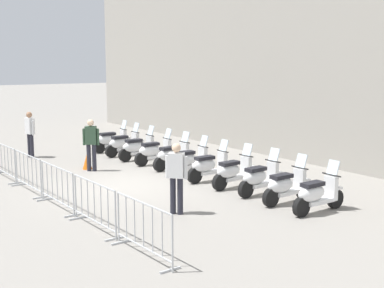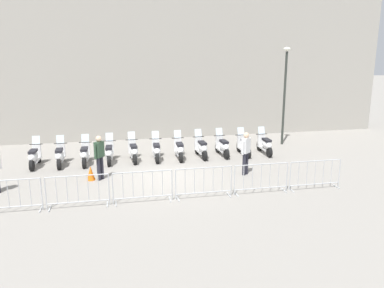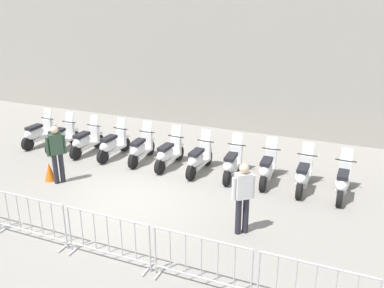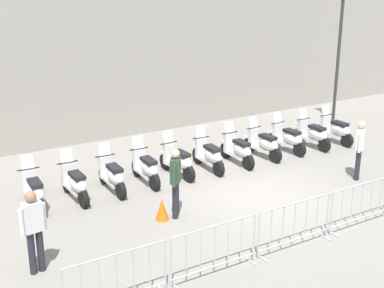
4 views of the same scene
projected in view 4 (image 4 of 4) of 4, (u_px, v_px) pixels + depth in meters
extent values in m
plane|color=gray|center=(260.00, 198.00, 13.85)|extent=(120.00, 120.00, 0.00)
cylinder|color=black|center=(29.00, 190.00, 13.79)|extent=(0.18, 0.49, 0.48)
cylinder|color=black|center=(40.00, 207.00, 12.75)|extent=(0.18, 0.49, 0.48)
cube|color=white|center=(34.00, 197.00, 13.26)|extent=(0.36, 0.89, 0.10)
ellipsoid|color=white|center=(36.00, 192.00, 12.95)|extent=(0.44, 0.87, 0.40)
cube|color=black|center=(35.00, 183.00, 12.91)|extent=(0.34, 0.62, 0.10)
cube|color=white|center=(29.00, 181.00, 13.54)|extent=(0.35, 0.17, 0.60)
cylinder|color=black|center=(28.00, 169.00, 13.44)|extent=(0.56, 0.09, 0.04)
cube|color=silver|center=(27.00, 162.00, 13.42)|extent=(0.33, 0.17, 0.35)
cube|color=white|center=(28.00, 180.00, 13.70)|extent=(0.23, 0.34, 0.06)
cylinder|color=black|center=(67.00, 183.00, 14.25)|extent=(0.21, 0.50, 0.48)
cylinder|color=black|center=(84.00, 198.00, 13.25)|extent=(0.21, 0.50, 0.48)
cube|color=white|center=(75.00, 189.00, 13.74)|extent=(0.41, 0.90, 0.10)
ellipsoid|color=white|center=(78.00, 184.00, 13.44)|extent=(0.48, 0.89, 0.40)
cube|color=black|center=(77.00, 175.00, 13.39)|extent=(0.37, 0.64, 0.10)
cube|color=white|center=(68.00, 174.00, 14.00)|extent=(0.36, 0.19, 0.60)
cylinder|color=black|center=(67.00, 162.00, 13.90)|extent=(0.56, 0.12, 0.04)
cube|color=silver|center=(66.00, 155.00, 13.88)|extent=(0.34, 0.19, 0.35)
cube|color=white|center=(66.00, 173.00, 14.16)|extent=(0.25, 0.35, 0.06)
cylinder|color=black|center=(104.00, 175.00, 14.77)|extent=(0.19, 0.49, 0.48)
cylinder|color=black|center=(121.00, 190.00, 13.75)|extent=(0.19, 0.49, 0.48)
cube|color=white|center=(112.00, 181.00, 14.25)|extent=(0.37, 0.89, 0.10)
ellipsoid|color=white|center=(115.00, 176.00, 13.94)|extent=(0.45, 0.87, 0.40)
cube|color=black|center=(115.00, 168.00, 13.90)|extent=(0.34, 0.63, 0.10)
cube|color=white|center=(106.00, 167.00, 14.52)|extent=(0.35, 0.18, 0.60)
cylinder|color=black|center=(105.00, 156.00, 14.42)|extent=(0.56, 0.10, 0.04)
cube|color=silver|center=(104.00, 149.00, 14.41)|extent=(0.33, 0.17, 0.35)
cube|color=white|center=(103.00, 166.00, 14.69)|extent=(0.23, 0.34, 0.06)
cylinder|color=black|center=(137.00, 168.00, 15.34)|extent=(0.18, 0.49, 0.48)
cylinder|color=black|center=(155.00, 182.00, 14.31)|extent=(0.18, 0.49, 0.48)
cube|color=white|center=(145.00, 173.00, 14.81)|extent=(0.36, 0.89, 0.10)
ellipsoid|color=white|center=(149.00, 168.00, 14.50)|extent=(0.43, 0.87, 0.40)
cube|color=black|center=(149.00, 160.00, 14.46)|extent=(0.33, 0.62, 0.10)
cube|color=white|center=(139.00, 160.00, 15.09)|extent=(0.35, 0.17, 0.60)
cylinder|color=black|center=(139.00, 149.00, 14.99)|extent=(0.56, 0.09, 0.04)
cube|color=silver|center=(138.00, 142.00, 14.97)|extent=(0.33, 0.17, 0.35)
cube|color=white|center=(137.00, 159.00, 15.26)|extent=(0.23, 0.34, 0.06)
cylinder|color=black|center=(166.00, 161.00, 15.86)|extent=(0.23, 0.50, 0.48)
cylinder|color=black|center=(189.00, 174.00, 14.88)|extent=(0.23, 0.50, 0.48)
cube|color=white|center=(177.00, 166.00, 15.36)|extent=(0.44, 0.91, 0.10)
ellipsoid|color=white|center=(182.00, 161.00, 15.07)|extent=(0.52, 0.89, 0.40)
cube|color=black|center=(181.00, 153.00, 15.02)|extent=(0.39, 0.64, 0.10)
cube|color=white|center=(169.00, 153.00, 15.62)|extent=(0.36, 0.20, 0.60)
cylinder|color=black|center=(169.00, 143.00, 15.51)|extent=(0.56, 0.14, 0.04)
cube|color=silver|center=(168.00, 137.00, 15.50)|extent=(0.34, 0.20, 0.35)
cube|color=white|center=(166.00, 153.00, 15.77)|extent=(0.26, 0.35, 0.06)
cylinder|color=black|center=(198.00, 156.00, 16.36)|extent=(0.18, 0.49, 0.48)
cylinder|color=black|center=(219.00, 168.00, 15.32)|extent=(0.18, 0.49, 0.48)
cube|color=white|center=(208.00, 160.00, 15.83)|extent=(0.36, 0.89, 0.10)
ellipsoid|color=white|center=(213.00, 156.00, 15.52)|extent=(0.43, 0.87, 0.40)
cube|color=black|center=(212.00, 148.00, 15.48)|extent=(0.33, 0.62, 0.10)
cube|color=white|center=(201.00, 148.00, 16.11)|extent=(0.35, 0.17, 0.60)
cylinder|color=black|center=(201.00, 138.00, 16.01)|extent=(0.56, 0.09, 0.04)
cube|color=silver|center=(200.00, 131.00, 15.99)|extent=(0.33, 0.17, 0.35)
cube|color=white|center=(198.00, 147.00, 16.28)|extent=(0.23, 0.34, 0.06)
cylinder|color=black|center=(226.00, 150.00, 16.84)|extent=(0.19, 0.49, 0.48)
cylinder|color=black|center=(248.00, 162.00, 15.81)|extent=(0.19, 0.49, 0.48)
cube|color=white|center=(237.00, 155.00, 16.31)|extent=(0.37, 0.89, 0.10)
ellipsoid|color=white|center=(242.00, 150.00, 16.01)|extent=(0.44, 0.87, 0.40)
cube|color=black|center=(242.00, 143.00, 15.96)|extent=(0.34, 0.63, 0.10)
cube|color=white|center=(229.00, 143.00, 16.59)|extent=(0.35, 0.17, 0.60)
cylinder|color=black|center=(230.00, 133.00, 16.49)|extent=(0.56, 0.09, 0.04)
cube|color=silver|center=(229.00, 127.00, 16.47)|extent=(0.33, 0.17, 0.35)
cube|color=white|center=(226.00, 142.00, 16.76)|extent=(0.23, 0.34, 0.06)
cylinder|color=black|center=(249.00, 145.00, 17.37)|extent=(0.23, 0.50, 0.48)
cylinder|color=black|center=(275.00, 155.00, 16.40)|extent=(0.23, 0.50, 0.48)
cube|color=white|center=(262.00, 149.00, 16.87)|extent=(0.44, 0.91, 0.10)
ellipsoid|color=white|center=(268.00, 144.00, 16.58)|extent=(0.51, 0.89, 0.40)
cube|color=black|center=(268.00, 137.00, 16.54)|extent=(0.39, 0.64, 0.10)
cube|color=white|center=(253.00, 137.00, 17.13)|extent=(0.36, 0.20, 0.60)
cylinder|color=black|center=(254.00, 128.00, 17.03)|extent=(0.56, 0.14, 0.04)
cube|color=silver|center=(253.00, 122.00, 17.01)|extent=(0.34, 0.20, 0.35)
cube|color=white|center=(250.00, 137.00, 17.29)|extent=(0.26, 0.35, 0.06)
cylinder|color=black|center=(273.00, 140.00, 17.93)|extent=(0.23, 0.50, 0.48)
cylinder|color=black|center=(299.00, 149.00, 16.95)|extent=(0.23, 0.50, 0.48)
cube|color=white|center=(286.00, 143.00, 17.43)|extent=(0.44, 0.90, 0.10)
ellipsoid|color=white|center=(292.00, 138.00, 17.13)|extent=(0.51, 0.89, 0.40)
cube|color=black|center=(292.00, 132.00, 17.09)|extent=(0.39, 0.64, 0.10)
cube|color=white|center=(277.00, 132.00, 17.69)|extent=(0.36, 0.20, 0.60)
cylinder|color=black|center=(278.00, 123.00, 17.59)|extent=(0.56, 0.14, 0.04)
cube|color=silver|center=(277.00, 117.00, 17.57)|extent=(0.34, 0.20, 0.35)
cube|color=white|center=(273.00, 132.00, 17.85)|extent=(0.26, 0.35, 0.06)
cylinder|color=black|center=(298.00, 135.00, 18.39)|extent=(0.21, 0.50, 0.48)
cylinder|color=black|center=(324.00, 145.00, 17.39)|extent=(0.21, 0.50, 0.48)
cube|color=white|center=(311.00, 139.00, 17.88)|extent=(0.40, 0.90, 0.10)
ellipsoid|color=white|center=(317.00, 134.00, 17.58)|extent=(0.48, 0.88, 0.40)
cube|color=black|center=(317.00, 128.00, 17.53)|extent=(0.36, 0.63, 0.10)
cube|color=white|center=(303.00, 128.00, 18.15)|extent=(0.36, 0.19, 0.60)
cylinder|color=black|center=(303.00, 119.00, 18.04)|extent=(0.56, 0.12, 0.04)
cube|color=silver|center=(303.00, 114.00, 18.03)|extent=(0.34, 0.18, 0.35)
cube|color=white|center=(299.00, 128.00, 18.31)|extent=(0.24, 0.35, 0.06)
cylinder|color=black|center=(321.00, 131.00, 18.89)|extent=(0.20, 0.49, 0.48)
cylinder|color=black|center=(347.00, 140.00, 17.88)|extent=(0.20, 0.49, 0.48)
cube|color=white|center=(334.00, 134.00, 18.37)|extent=(0.39, 0.90, 0.10)
ellipsoid|color=white|center=(340.00, 130.00, 18.07)|extent=(0.47, 0.88, 0.40)
cube|color=black|center=(340.00, 123.00, 18.03)|extent=(0.35, 0.63, 0.10)
cube|color=white|center=(325.00, 124.00, 18.64)|extent=(0.36, 0.18, 0.60)
cylinder|color=black|center=(326.00, 115.00, 18.54)|extent=(0.56, 0.11, 0.04)
cube|color=silver|center=(325.00, 110.00, 18.53)|extent=(0.34, 0.18, 0.35)
cube|color=white|center=(321.00, 124.00, 18.81)|extent=(0.24, 0.34, 0.06)
cylinder|color=#B2B5B7|center=(165.00, 266.00, 9.66)|extent=(0.04, 0.04, 1.05)
cylinder|color=#B2B5B7|center=(115.00, 254.00, 9.02)|extent=(1.91, 0.30, 0.04)
cylinder|color=#B2B5B7|center=(81.00, 287.00, 8.84)|extent=(0.02, 0.02, 0.87)
cylinder|color=#B2B5B7|center=(99.00, 282.00, 9.00)|extent=(0.02, 0.02, 0.87)
cylinder|color=#B2B5B7|center=(117.00, 276.00, 9.16)|extent=(0.02, 0.02, 0.87)
cylinder|color=#B2B5B7|center=(133.00, 271.00, 9.32)|extent=(0.02, 0.02, 0.87)
cylinder|color=#B2B5B7|center=(150.00, 266.00, 9.47)|extent=(0.02, 0.02, 0.87)
cube|color=#B2B5B7|center=(175.00, 287.00, 9.91)|extent=(0.10, 0.44, 0.04)
cube|color=#B2B5B7|center=(250.00, 261.00, 10.79)|extent=(0.10, 0.44, 0.04)
cylinder|color=#B2B5B7|center=(171.00, 264.00, 9.72)|extent=(0.04, 0.04, 1.05)
cylinder|color=#B2B5B7|center=(254.00, 238.00, 10.67)|extent=(0.04, 0.04, 1.05)
cylinder|color=#B2B5B7|center=(215.00, 226.00, 10.03)|extent=(1.91, 0.30, 0.04)
cylinder|color=#B2B5B7|center=(214.00, 266.00, 10.30)|extent=(1.91, 0.30, 0.04)
cylinder|color=#B2B5B7|center=(186.00, 255.00, 9.85)|extent=(0.02, 0.02, 0.87)
cylinder|color=#B2B5B7|center=(201.00, 251.00, 10.01)|extent=(0.02, 0.02, 0.87)
cylinder|color=#B2B5B7|center=(215.00, 246.00, 10.17)|extent=(0.02, 0.02, 0.87)
cylinder|color=#B2B5B7|center=(228.00, 242.00, 10.32)|extent=(0.02, 0.02, 0.87)
cylinder|color=#B2B5B7|center=(241.00, 238.00, 10.48)|extent=(0.02, 0.02, 0.87)
cube|color=#B2B5B7|center=(261.00, 258.00, 10.92)|extent=(0.10, 0.44, 0.04)
cube|color=#B2B5B7|center=(323.00, 237.00, 11.80)|extent=(0.10, 0.44, 0.04)
cylinder|color=#B2B5B7|center=(259.00, 237.00, 10.73)|extent=(0.04, 0.04, 1.05)
cylinder|color=#B2B5B7|center=(327.00, 215.00, 11.68)|extent=(0.04, 0.04, 1.05)
cylinder|color=#B2B5B7|center=(296.00, 203.00, 11.04)|extent=(1.91, 0.30, 0.04)
cylinder|color=#B2B5B7|center=(294.00, 240.00, 11.31)|extent=(1.91, 0.30, 0.04)
cylinder|color=#B2B5B7|center=(271.00, 229.00, 10.86)|extent=(0.02, 0.02, 0.87)
cylinder|color=#B2B5B7|center=(283.00, 225.00, 11.02)|extent=(0.02, 0.02, 0.87)
cylinder|color=#B2B5B7|center=(295.00, 222.00, 11.18)|extent=(0.02, 0.02, 0.87)
cylinder|color=#B2B5B7|center=(306.00, 218.00, 11.33)|extent=(0.02, 0.02, 0.87)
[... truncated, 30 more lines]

